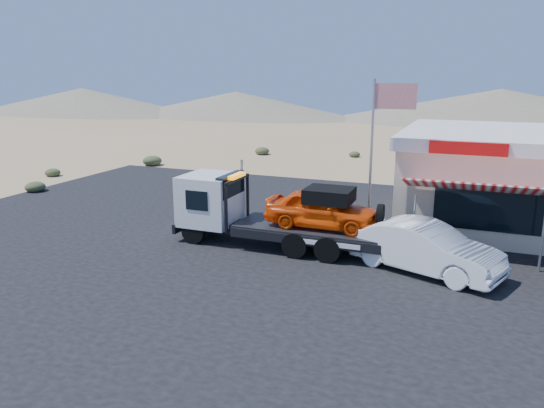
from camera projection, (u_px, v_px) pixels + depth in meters
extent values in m
plane|color=#9E7E5A|center=(201.00, 263.00, 17.86)|extent=(120.00, 120.00, 0.00)
cube|color=black|center=(287.00, 243.00, 19.84)|extent=(32.00, 24.00, 0.02)
cylinder|color=black|center=(194.00, 232.00, 19.72)|extent=(0.90, 0.27, 0.90)
cylinder|color=black|center=(216.00, 220.00, 21.34)|extent=(0.90, 0.27, 0.90)
cylinder|color=black|center=(296.00, 244.00, 18.27)|extent=(0.90, 0.49, 0.90)
cylinder|color=black|center=(312.00, 230.00, 19.88)|extent=(0.90, 0.49, 0.90)
cylinder|color=black|center=(328.00, 249.00, 17.84)|extent=(0.90, 0.49, 0.90)
cylinder|color=black|center=(342.00, 234.00, 19.46)|extent=(0.90, 0.49, 0.90)
cube|color=black|center=(285.00, 231.00, 19.30)|extent=(7.35, 0.90, 0.27)
cube|color=silver|center=(211.00, 199.00, 20.17)|extent=(1.97, 2.11, 1.88)
cube|color=black|center=(230.00, 185.00, 19.71)|extent=(0.31, 1.79, 0.81)
cube|color=black|center=(237.00, 203.00, 19.78)|extent=(0.09, 1.97, 1.79)
cube|color=orange|center=(237.00, 176.00, 19.53)|extent=(0.22, 1.08, 0.13)
cube|color=black|center=(311.00, 228.00, 18.88)|extent=(5.38, 2.06, 0.13)
imported|color=#E94307|center=(321.00, 209.00, 18.57)|extent=(3.95, 1.59, 1.34)
cube|color=black|center=(329.00, 195.00, 18.35)|extent=(1.61, 1.34, 0.49)
imported|color=white|center=(425.00, 248.00, 16.83)|extent=(5.12, 3.25, 1.59)
cube|color=beige|center=(532.00, 185.00, 21.75)|extent=(10.00, 8.00, 3.40)
cube|color=white|center=(538.00, 138.00, 21.28)|extent=(10.40, 8.40, 0.50)
cube|color=red|center=(468.00, 149.00, 18.35)|extent=(2.60, 0.12, 0.45)
cube|color=black|center=(540.00, 214.00, 18.18)|extent=(7.00, 0.06, 1.60)
cylinder|color=#99999E|center=(413.00, 225.00, 18.21)|extent=(0.08, 0.08, 2.20)
cylinder|color=#99999E|center=(543.00, 239.00, 16.77)|extent=(0.08, 0.08, 2.20)
cylinder|color=#99999E|center=(371.00, 162.00, 19.48)|extent=(0.10, 0.10, 6.00)
cube|color=#B20C14|center=(395.00, 96.00, 18.63)|extent=(1.50, 0.02, 0.90)
ellipsoid|color=#313B1F|center=(35.00, 186.00, 28.39)|extent=(1.07, 1.07, 0.58)
ellipsoid|color=#313B1F|center=(53.00, 172.00, 32.62)|extent=(0.93, 0.93, 0.50)
ellipsoid|color=#313B1F|center=(152.00, 160.00, 36.38)|extent=(1.29, 1.29, 0.70)
ellipsoid|color=#313B1F|center=(262.00, 151.00, 41.11)|extent=(1.12, 1.12, 0.60)
ellipsoid|color=#313B1F|center=(354.00, 154.00, 39.94)|extent=(0.84, 0.84, 0.45)
cone|color=#726B59|center=(236.00, 104.00, 75.99)|extent=(36.00, 36.00, 3.50)
cone|color=#726B59|center=(500.00, 106.00, 65.96)|extent=(44.00, 44.00, 4.20)
cone|color=#726B59|center=(83.00, 101.00, 82.28)|extent=(40.00, 40.00, 3.80)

